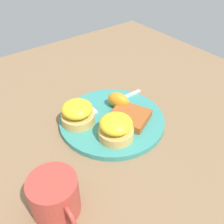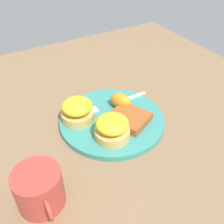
% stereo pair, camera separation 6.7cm
% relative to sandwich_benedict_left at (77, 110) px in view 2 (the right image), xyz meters
% --- Properties ---
extents(ground_plane, '(1.10, 1.10, 0.00)m').
position_rel_sandwich_benedict_left_xyz_m(ground_plane, '(0.04, 0.08, -0.04)').
color(ground_plane, '#846647').
extents(plate, '(0.27, 0.27, 0.01)m').
position_rel_sandwich_benedict_left_xyz_m(plate, '(0.04, 0.08, -0.04)').
color(plate, teal).
rests_on(plate, ground_plane).
extents(sandwich_benedict_left, '(0.08, 0.08, 0.06)m').
position_rel_sandwich_benedict_left_xyz_m(sandwich_benedict_left, '(0.00, 0.00, 0.00)').
color(sandwich_benedict_left, tan).
rests_on(sandwich_benedict_left, plate).
extents(sandwich_benedict_right, '(0.08, 0.08, 0.06)m').
position_rel_sandwich_benedict_left_xyz_m(sandwich_benedict_right, '(0.10, 0.04, 0.00)').
color(sandwich_benedict_right, tan).
rests_on(sandwich_benedict_right, plate).
extents(hashbrown_patty, '(0.12, 0.12, 0.02)m').
position_rel_sandwich_benedict_left_xyz_m(hashbrown_patty, '(0.07, 0.11, -0.02)').
color(hashbrown_patty, '#9E5023').
rests_on(hashbrown_patty, plate).
extents(orange_wedge, '(0.07, 0.06, 0.04)m').
position_rel_sandwich_benedict_left_xyz_m(orange_wedge, '(0.01, 0.12, -0.01)').
color(orange_wedge, orange).
rests_on(orange_wedge, plate).
extents(fork, '(0.02, 0.20, 0.00)m').
position_rel_sandwich_benedict_left_xyz_m(fork, '(-0.01, 0.11, -0.03)').
color(fork, silver).
rests_on(fork, plate).
extents(cup, '(0.12, 0.09, 0.08)m').
position_rel_sandwich_benedict_left_xyz_m(cup, '(0.18, -0.16, -0.00)').
color(cup, '#B23D33').
rests_on(cup, ground_plane).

